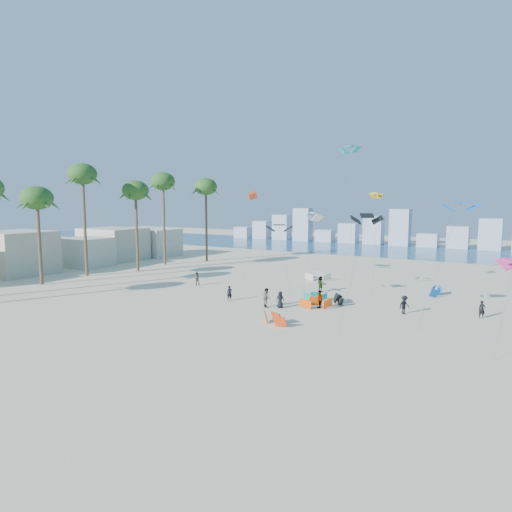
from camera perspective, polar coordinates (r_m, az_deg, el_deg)
The scene contains 10 objects.
ground at distance 37.14m, azimuth -17.38°, elevation -9.19°, with size 220.00×220.00×0.00m, color beige.
ocean at distance 99.52m, azimuth 15.65°, elevation 0.87°, with size 220.00×220.00×0.00m, color navy.
kitesurfer_near at distance 46.16m, azimuth -3.39°, elevation -4.75°, with size 0.56×0.37×1.53m, color black.
kitesurfer_mid at distance 43.26m, azimuth 1.35°, elevation -5.32°, with size 0.90×0.70×1.84m, color gray.
kitesurfers_far at distance 46.57m, azimuth 7.96°, elevation -4.60°, with size 31.83×10.16×1.79m.
grounded_kites at distance 48.02m, azimuth 10.22°, elevation -4.74°, with size 16.95×23.30×1.07m.
flying_kites at distance 46.43m, azimuth 12.68°, elevation 7.32°, with size 35.71×25.87×17.58m.
palm_row at distance 63.08m, azimuth -19.87°, elevation 7.92°, with size 8.10×44.80×15.20m.
beachfront_buildings at distance 75.48m, azimuth -22.35°, elevation 0.77°, with size 11.50×43.00×6.00m.
distant_skyline at distance 109.19m, azimuth 16.56°, elevation 2.98°, with size 85.00×3.00×8.40m.
Camera 1 is at (27.17, -23.20, 10.13)m, focal length 31.36 mm.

